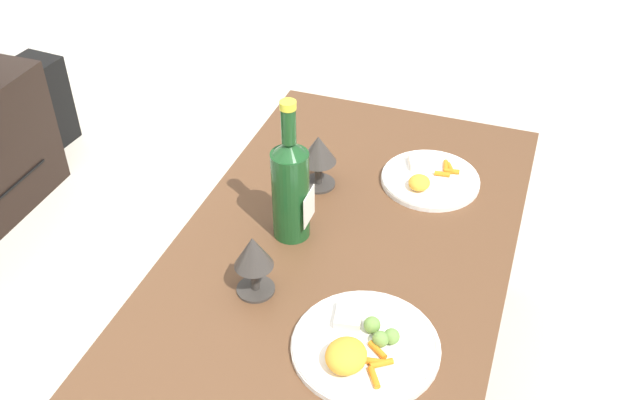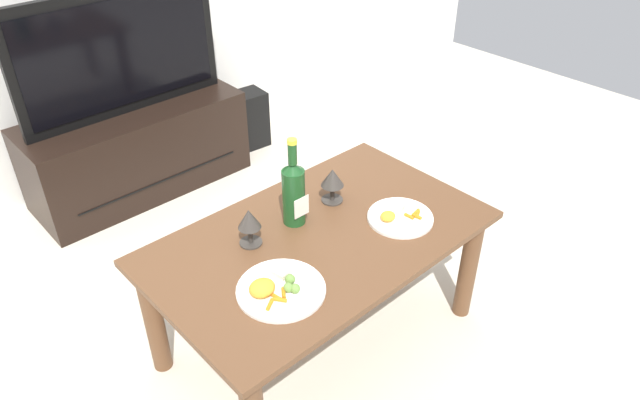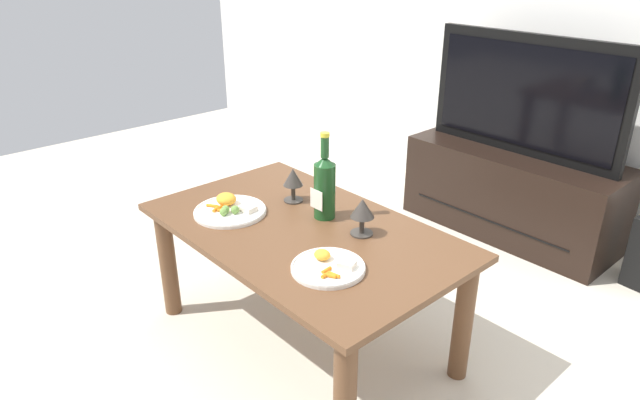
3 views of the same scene
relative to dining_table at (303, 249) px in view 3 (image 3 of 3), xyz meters
The scene contains 9 objects.
ground_plane 0.43m from the dining_table, ahead, with size 6.40×6.40×0.00m, color beige.
dining_table is the anchor object (origin of this frame).
tv_stand 1.49m from the dining_table, 88.84° to the left, with size 1.13×0.45×0.47m.
tv_screen 1.51m from the dining_table, 88.84° to the left, with size 1.05×0.05×0.61m.
wine_bottle 0.26m from the dining_table, 95.52° to the left, with size 0.08×0.08×0.34m.
goblet_left 0.31m from the dining_table, 148.42° to the left, with size 0.08×0.08×0.14m.
goblet_right 0.29m from the dining_table, 34.76° to the left, with size 0.09×0.09×0.14m.
dinner_plate_left 0.33m from the dining_table, 156.09° to the right, with size 0.28×0.28×0.06m.
dinner_plate_right 0.33m from the dining_table, 24.62° to the right, with size 0.24×0.24×0.04m.
Camera 3 is at (1.42, -1.19, 1.48)m, focal length 31.62 mm.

